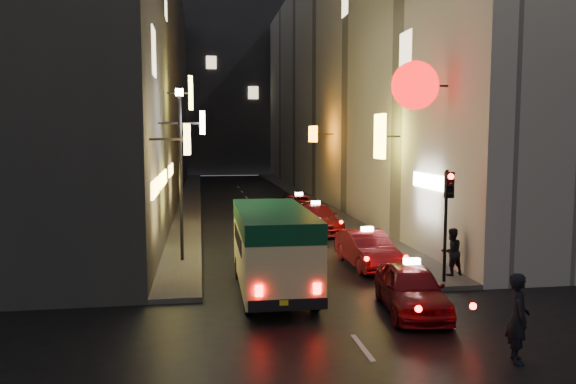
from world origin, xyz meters
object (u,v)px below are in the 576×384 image
taxi_near (411,284)px  pedestrian_crossing (518,312)px  minibus (273,240)px  lamp_post (181,163)px  traffic_light (448,202)px

taxi_near → pedestrian_crossing: size_ratio=2.31×
minibus → pedestrian_crossing: minibus is taller
lamp_post → pedestrian_crossing: bearing=-55.1°
minibus → taxi_near: 4.24m
minibus → taxi_near: size_ratio=1.20×
traffic_light → lamp_post: lamp_post is taller
minibus → traffic_light: (5.40, -0.19, 1.09)m
taxi_near → lamp_post: (-6.21, 6.71, 2.97)m
taxi_near → traffic_light: size_ratio=1.40×
pedestrian_crossing → lamp_post: size_ratio=0.34×
traffic_light → lamp_post: 9.42m
pedestrian_crossing → lamp_post: lamp_post is taller
minibus → pedestrian_crossing: (4.34, -5.92, -0.53)m
taxi_near → lamp_post: lamp_post is taller
taxi_near → traffic_light: 3.53m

